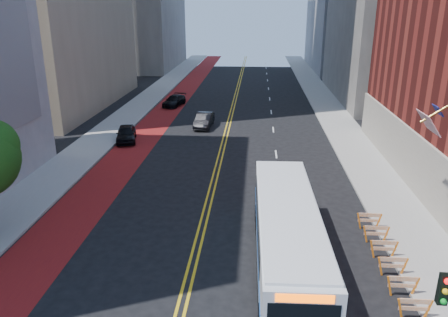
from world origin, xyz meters
TOP-DOWN VIEW (x-y plane):
  - sidewalk_left at (-12.00, 30.00)m, footprint 4.00×140.00m
  - sidewalk_right at (12.00, 30.00)m, footprint 4.00×140.00m
  - bus_lane_paint at (-8.10, 30.00)m, footprint 3.60×140.00m
  - center_line_inner at (-0.18, 30.00)m, footprint 0.14×140.00m
  - center_line_outer at (0.18, 30.00)m, footprint 0.14×140.00m
  - lane_dashes at (4.80, 38.00)m, footprint 0.14×98.20m
  - construction_barriers at (9.60, 3.42)m, footprint 1.42×10.91m
  - transit_bus at (4.58, 4.39)m, footprint 3.07×12.81m
  - car_a at (-9.30, 24.86)m, footprint 2.74×4.70m
  - car_b at (-2.51, 30.53)m, footprint 1.85×4.64m
  - car_c at (-7.58, 40.60)m, footprint 2.78×4.90m

SIDE VIEW (x-z plane):
  - center_line_inner at x=-0.18m, z-range 0.00..0.01m
  - center_line_outer at x=0.18m, z-range 0.00..0.01m
  - bus_lane_paint at x=-8.10m, z-range 0.00..0.01m
  - lane_dashes at x=4.80m, z-range 0.00..0.01m
  - sidewalk_left at x=-12.00m, z-range 0.00..0.15m
  - sidewalk_right at x=12.00m, z-range 0.00..0.15m
  - car_c at x=-7.58m, z-range 0.00..1.34m
  - construction_barriers at x=9.60m, z-range 0.17..1.18m
  - car_a at x=-9.30m, z-range 0.00..1.50m
  - car_b at x=-2.51m, z-range 0.00..1.50m
  - transit_bus at x=4.58m, z-range 0.08..3.58m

